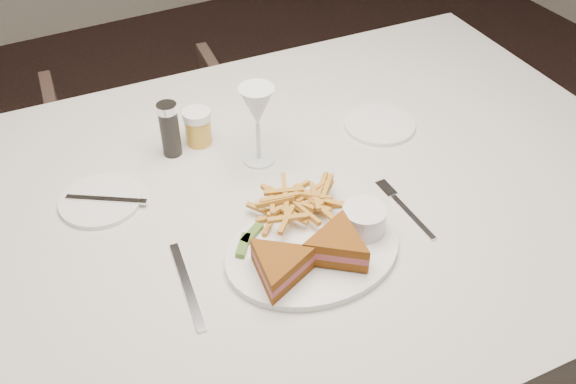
# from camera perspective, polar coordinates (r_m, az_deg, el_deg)

# --- Properties ---
(table) EXTENTS (1.67, 1.16, 0.75)m
(table) POSITION_cam_1_polar(r_m,az_deg,el_deg) (1.54, -0.90, -11.00)
(table) COLOR silver
(table) RESTS_ON ground
(chair_far) EXTENTS (0.63, 0.60, 0.59)m
(chair_far) POSITION_cam_1_polar(r_m,az_deg,el_deg) (2.17, -12.05, 3.29)
(chair_far) COLOR #4C362E
(chair_far) RESTS_ON ground
(table_setting) EXTENTS (0.79, 0.61, 0.18)m
(table_setting) POSITION_cam_1_polar(r_m,az_deg,el_deg) (1.19, -0.08, -1.02)
(table_setting) COLOR white
(table_setting) RESTS_ON table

